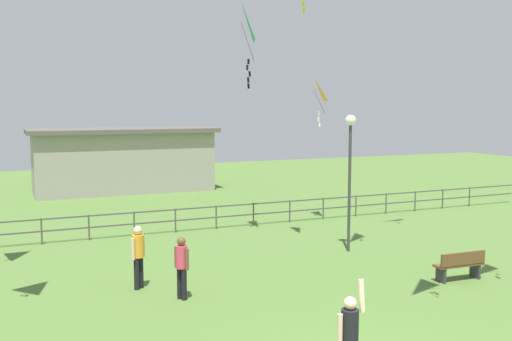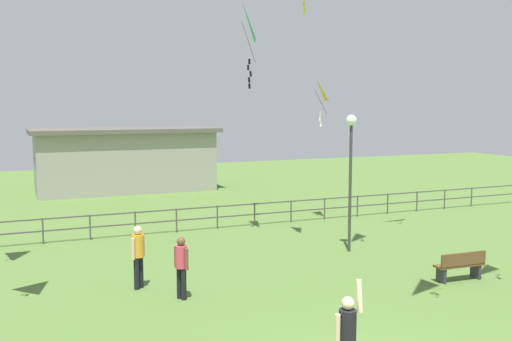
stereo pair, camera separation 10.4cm
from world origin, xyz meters
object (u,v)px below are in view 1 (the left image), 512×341
(park_bench, at_px, (460,265))
(person_3, at_px, (182,264))
(person_0, at_px, (138,253))
(kite_2, at_px, (314,92))
(kite_4, at_px, (241,24))
(lamppost, at_px, (350,153))
(person_1, at_px, (350,335))

(park_bench, xyz_separation_m, person_3, (-7.69, 1.61, 0.47))
(person_0, relative_size, kite_2, 0.86)
(kite_4, bearing_deg, lamppost, -51.07)
(lamppost, height_order, person_0, lamppost)
(kite_2, bearing_deg, lamppost, -105.30)
(person_0, height_order, person_3, person_0)
(person_1, relative_size, kite_2, 0.97)
(park_bench, xyz_separation_m, person_1, (-6.36, -4.16, 0.52))
(park_bench, height_order, person_3, person_3)
(park_bench, distance_m, person_3, 7.87)
(person_0, xyz_separation_m, person_3, (0.83, -1.31, -0.06))
(park_bench, height_order, kite_4, kite_4)
(lamppost, bearing_deg, kite_2, 74.70)
(person_1, distance_m, kite_2, 15.46)
(park_bench, bearing_deg, person_1, -146.78)
(kite_4, bearing_deg, person_0, -137.41)
(park_bench, bearing_deg, person_0, 161.11)
(park_bench, relative_size, kite_2, 0.76)
(person_0, distance_m, kite_2, 11.64)
(person_3, relative_size, kite_2, 0.81)
(lamppost, distance_m, person_0, 7.92)
(person_3, distance_m, kite_4, 9.86)
(person_0, xyz_separation_m, kite_4, (4.84, 4.45, 6.87))
(person_3, xyz_separation_m, kite_4, (4.02, 5.76, 6.93))
(park_bench, relative_size, person_3, 0.93)
(person_1, bearing_deg, kite_2, 63.32)
(person_1, bearing_deg, person_3, 103.00)
(park_bench, xyz_separation_m, person_0, (-8.52, 2.92, 0.53))
(kite_2, bearing_deg, person_0, -145.17)
(lamppost, relative_size, kite_4, 1.50)
(lamppost, relative_size, park_bench, 3.07)
(kite_2, bearing_deg, kite_4, -157.14)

